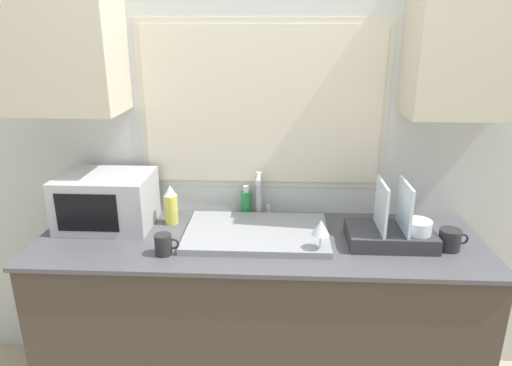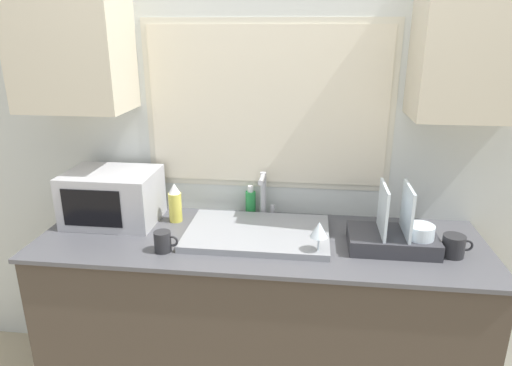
# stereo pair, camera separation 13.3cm
# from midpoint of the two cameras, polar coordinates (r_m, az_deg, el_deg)

# --- Properties ---
(countertop) EXTENTS (2.06, 0.67, 0.91)m
(countertop) POSITION_cam_midpoint_polar(r_m,az_deg,el_deg) (2.36, -1.31, -16.84)
(countertop) COLOR #42382D
(countertop) RESTS_ON ground_plane
(wall_back) EXTENTS (6.00, 0.38, 2.60)m
(wall_back) POSITION_cam_midpoint_polar(r_m,az_deg,el_deg) (2.27, -0.91, 7.77)
(wall_back) COLOR silver
(wall_back) RESTS_ON ground_plane
(sink_basin) EXTENTS (0.66, 0.43, 0.03)m
(sink_basin) POSITION_cam_midpoint_polar(r_m,az_deg,el_deg) (2.14, -1.72, -6.28)
(sink_basin) COLOR gray
(sink_basin) RESTS_ON countertop
(faucet) EXTENTS (0.08, 0.14, 0.23)m
(faucet) POSITION_cam_midpoint_polar(r_m,az_deg,el_deg) (2.31, -1.18, -1.17)
(faucet) COLOR #B7B7BC
(faucet) RESTS_ON countertop
(microwave) EXTENTS (0.44, 0.33, 0.26)m
(microwave) POSITION_cam_midpoint_polar(r_m,az_deg,el_deg) (2.35, -19.74, -2.07)
(microwave) COLOR #B2B2B7
(microwave) RESTS_ON countertop
(dish_rack) EXTENTS (0.38, 0.24, 0.29)m
(dish_rack) POSITION_cam_midpoint_polar(r_m,az_deg,el_deg) (2.12, 15.05, -5.88)
(dish_rack) COLOR #333338
(dish_rack) RESTS_ON countertop
(spray_bottle) EXTENTS (0.07, 0.07, 0.20)m
(spray_bottle) POSITION_cam_midpoint_polar(r_m,az_deg,el_deg) (2.30, -12.22, -2.75)
(spray_bottle) COLOR #D8CC4C
(spray_bottle) RESTS_ON countertop
(soap_bottle) EXTENTS (0.05, 0.05, 0.16)m
(soap_bottle) POSITION_cam_midpoint_polar(r_m,az_deg,el_deg) (2.36, -2.84, -2.43)
(soap_bottle) COLOR #268C3F
(soap_bottle) RESTS_ON countertop
(mug_near_sink) EXTENTS (0.11, 0.07, 0.09)m
(mug_near_sink) POSITION_cam_midpoint_polar(r_m,az_deg,el_deg) (2.02, -13.34, -7.52)
(mug_near_sink) COLOR #262628
(mug_near_sink) RESTS_ON countertop
(wine_glass) EXTENTS (0.08, 0.08, 0.16)m
(wine_glass) POSITION_cam_midpoint_polar(r_m,az_deg,el_deg) (1.94, 6.16, -5.76)
(wine_glass) COLOR silver
(wine_glass) RESTS_ON countertop
(mug_by_rack) EXTENTS (0.13, 0.09, 0.09)m
(mug_by_rack) POSITION_cam_midpoint_polar(r_m,az_deg,el_deg) (2.15, 21.47, -6.63)
(mug_by_rack) COLOR #262628
(mug_by_rack) RESTS_ON countertop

